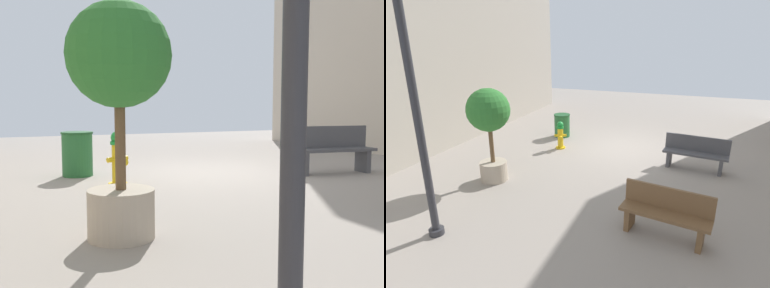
# 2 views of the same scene
# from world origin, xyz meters

# --- Properties ---
(ground_plane) EXTENTS (23.40, 23.40, 0.00)m
(ground_plane) POSITION_xyz_m (0.00, 0.00, 0.00)
(ground_plane) COLOR gray
(fire_hydrant) EXTENTS (0.41, 0.39, 0.94)m
(fire_hydrant) POSITION_xyz_m (2.10, 0.75, 0.47)
(fire_hydrant) COLOR gold
(fire_hydrant) RESTS_ON ground_plane
(bench_near) EXTENTS (1.80, 0.65, 0.95)m
(bench_near) POSITION_xyz_m (-2.23, 1.06, 0.50)
(bench_near) COLOR #4C4C51
(bench_near) RESTS_ON ground_plane
(planter_tree) EXTENTS (1.08, 1.08, 2.44)m
(planter_tree) POSITION_xyz_m (2.76, 3.69, 1.62)
(planter_tree) COLOR tan
(planter_tree) RESTS_ON ground_plane
(trash_bin) EXTENTS (0.61, 0.61, 0.86)m
(trash_bin) POSITION_xyz_m (2.58, -0.56, 0.43)
(trash_bin) COLOR #266633
(trash_bin) RESTS_ON ground_plane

